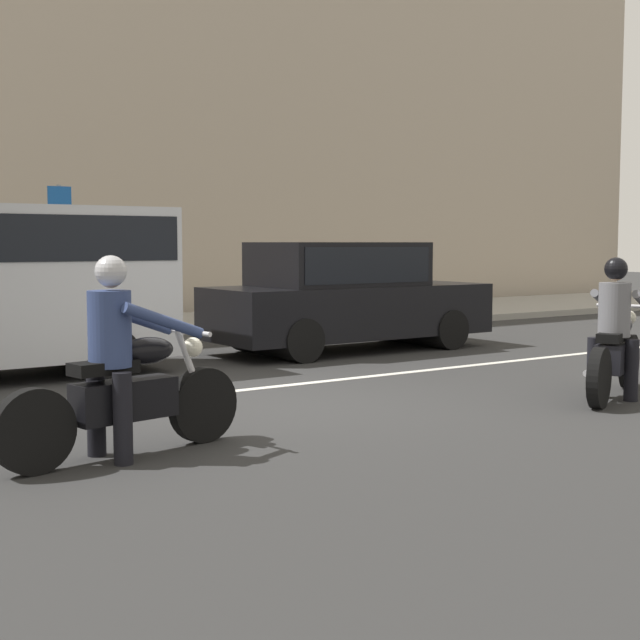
{
  "coord_description": "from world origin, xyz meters",
  "views": [
    {
      "loc": [
        -4.92,
        -8.01,
        1.71
      ],
      "look_at": [
        0.19,
        -0.61,
        0.93
      ],
      "focal_mm": 49.82,
      "sensor_mm": 36.0,
      "label": 1
    }
  ],
  "objects_px": {
    "street_sign_post": "(60,242)",
    "motorcycle_with_rider_denim_blue": "(122,376)",
    "parked_sedan_black": "(345,295)",
    "motorcycle_with_rider_gray": "(616,341)"
  },
  "relations": [
    {
      "from": "motorcycle_with_rider_gray",
      "to": "motorcycle_with_rider_denim_blue",
      "type": "bearing_deg",
      "value": 174.99
    },
    {
      "from": "parked_sedan_black",
      "to": "street_sign_post",
      "type": "height_order",
      "value": "street_sign_post"
    },
    {
      "from": "parked_sedan_black",
      "to": "street_sign_post",
      "type": "bearing_deg",
      "value": 119.79
    },
    {
      "from": "motorcycle_with_rider_denim_blue",
      "to": "street_sign_post",
      "type": "height_order",
      "value": "street_sign_post"
    },
    {
      "from": "street_sign_post",
      "to": "parked_sedan_black",
      "type": "bearing_deg",
      "value": -60.21
    },
    {
      "from": "motorcycle_with_rider_gray",
      "to": "street_sign_post",
      "type": "bearing_deg",
      "value": 105.41
    },
    {
      "from": "street_sign_post",
      "to": "motorcycle_with_rider_denim_blue",
      "type": "bearing_deg",
      "value": -105.72
    },
    {
      "from": "motorcycle_with_rider_denim_blue",
      "to": "motorcycle_with_rider_gray",
      "type": "distance_m",
      "value": 5.55
    },
    {
      "from": "motorcycle_with_rider_denim_blue",
      "to": "motorcycle_with_rider_gray",
      "type": "relative_size",
      "value": 1.09
    },
    {
      "from": "motorcycle_with_rider_gray",
      "to": "street_sign_post",
      "type": "relative_size",
      "value": 0.76
    }
  ]
}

